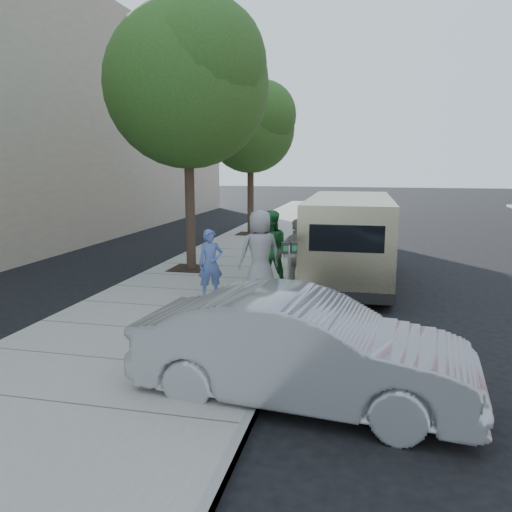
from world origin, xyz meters
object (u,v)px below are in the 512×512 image
person_green_shirt (270,248)px  person_gray_shirt (260,253)px  person_striped_polo (298,257)px  sedan (303,349)px  person_officer (211,264)px  tree_near (189,79)px  tree_far (251,124)px  parking_meter (289,262)px  van (349,237)px

person_green_shirt → person_gray_shirt: 0.97m
person_striped_polo → sedan: bearing=76.0°
person_officer → person_striped_polo: (1.93, 0.74, 0.11)m
tree_near → tree_far: tree_near is taller
parking_meter → sedan: bearing=-101.2°
person_officer → tree_far: bearing=69.1°
tree_far → person_officer: (1.52, -10.56, -3.94)m
sedan → person_gray_shirt: bearing=24.7°
tree_far → person_officer: size_ratio=4.07×
van → person_green_shirt: (-1.90, -1.53, -0.12)m
van → sedan: bearing=-93.4°
tree_far → sedan: size_ratio=1.41×
tree_far → person_green_shirt: (2.65, -9.17, -3.77)m
tree_far → van: bearing=-59.2°
sedan → person_green_shirt: person_green_shirt is taller
person_gray_shirt → person_officer: bearing=-9.9°
tree_near → person_gray_shirt: tree_near is taller
tree_far → person_gray_shirt: tree_far is taller
sedan → person_gray_shirt: person_gray_shirt is taller
parking_meter → van: size_ratio=0.24×
person_striped_polo → person_officer: bearing=-2.0°
person_gray_shirt → tree_near: bearing=-75.2°
van → person_officer: van is taller
sedan → person_green_shirt: (-1.60, 5.79, 0.36)m
parking_meter → van: bearing=51.3°
tree_far → person_gray_shirt: size_ratio=3.19×
person_officer → person_striped_polo: 2.07m
tree_near → person_striped_polo: tree_near is taller
van → person_green_shirt: van is taller
van → person_gray_shirt: (-1.95, -2.50, -0.07)m
tree_near → sedan: (4.25, -7.37, -4.79)m
parking_meter → sedan: parking_meter is taller
van → person_striped_polo: size_ratio=3.51×
parking_meter → tree_near: bearing=108.9°
person_gray_shirt → person_striped_polo: size_ratio=1.12×
parking_meter → person_gray_shirt: person_gray_shirt is taller
parking_meter → person_green_shirt: (-0.85, 2.29, -0.13)m
tree_near → person_officer: size_ratio=4.71×
tree_near → person_green_shirt: (2.65, -1.57, -4.43)m
parking_meter → sedan: 3.61m
parking_meter → van: 3.96m
tree_near → person_green_shirt: bearing=-30.7°
person_striped_polo → parking_meter: bearing=68.9°
tree_far → sedan: tree_far is taller
person_officer → sedan: bearing=-87.2°
sedan → person_striped_polo: person_striped_polo is taller
parking_meter → person_striped_polo: bearing=68.4°
person_gray_shirt → van: bearing=-158.7°
person_green_shirt → person_gray_shirt: (-0.05, -0.97, 0.05)m
person_officer → person_gray_shirt: 1.18m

